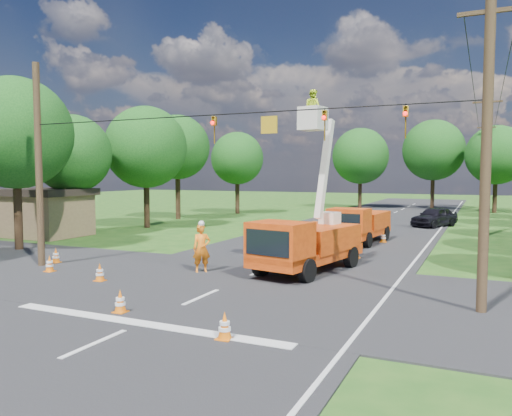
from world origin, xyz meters
The scene contains 31 objects.
ground centered at (0.00, 20.00, 0.00)m, with size 140.00×140.00×0.00m, color #204F17.
road_main centered at (0.00, 20.00, 0.00)m, with size 12.00×100.00×0.06m, color black.
road_cross centered at (0.00, 2.00, 0.00)m, with size 56.00×10.00×0.07m, color black.
stop_bar centered at (0.00, -3.20, 0.00)m, with size 9.00×0.45×0.02m, color silver.
edge_line centered at (5.60, 20.00, 0.00)m, with size 0.12×90.00×0.02m, color silver.
bucket_truck centered at (1.75, 5.64, 1.60)m, with size 3.39×6.42×7.66m.
second_truck centered at (1.76, 15.25, 1.14)m, with size 2.75×6.02×2.19m.
ground_worker centered at (-2.21, 3.74, 1.02)m, with size 0.75×0.49×2.05m, color #FFA115.
distant_car centered at (5.00, 26.87, 0.78)m, with size 1.85×4.59×1.56m, color black.
traffic_cone_0 centered at (-1.27, -2.54, 0.36)m, with size 0.38×0.38×0.71m.
traffic_cone_1 centered at (2.69, -3.35, 0.36)m, with size 0.38×0.38×0.71m.
traffic_cone_2 centered at (1.76, 7.98, 0.36)m, with size 0.38×0.38×0.71m.
traffic_cone_3 centered at (2.87, 9.85, 0.36)m, with size 0.38×0.38×0.71m.
traffic_cone_4 centered at (-4.86, 0.59, 0.36)m, with size 0.38×0.38×0.71m.
traffic_cone_5 centered at (-8.07, 1.12, 0.36)m, with size 0.38×0.38×0.71m.
traffic_cone_6 centered at (-9.47, 2.79, 0.36)m, with size 0.38×0.38×0.71m.
traffic_cone_7 centered at (3.05, 16.04, 0.36)m, with size 0.38×0.38×0.71m.
pole_right_near centered at (8.50, 2.00, 5.11)m, with size 1.80×0.30×10.00m.
pole_right_mid centered at (8.50, 22.00, 5.11)m, with size 1.80×0.30×10.00m.
pole_right_far centered at (8.50, 42.00, 5.11)m, with size 1.80×0.30×10.00m.
pole_left centered at (-9.50, 2.00, 4.50)m, with size 0.30×0.30×9.00m.
signal_span centered at (2.23, 1.99, 5.88)m, with size 18.00×0.29×1.07m.
shed centered at (-18.00, 10.00, 1.62)m, with size 5.50×4.50×3.15m.
tree_left_b centered at (-14.50, 5.00, 6.31)m, with size 6.00×6.00×9.32m.
tree_left_c centered at (-16.50, 11.00, 5.44)m, with size 5.20×5.20×8.06m.
tree_left_d centered at (-15.00, 17.00, 6.12)m, with size 6.20×6.20×9.24m.
tree_left_e centered at (-16.80, 24.00, 6.49)m, with size 5.80×5.80×9.41m.
tree_left_f centered at (-14.80, 32.00, 5.69)m, with size 5.40×5.40×8.40m.
tree_far_a centered at (-5.00, 45.00, 6.19)m, with size 6.60×6.60×9.50m.
tree_far_b centered at (3.00, 47.00, 6.81)m, with size 7.00×7.00×10.32m.
tree_far_c centered at (9.50, 44.00, 6.06)m, with size 6.20×6.20×9.18m.
Camera 1 is at (8.49, -14.11, 4.17)m, focal length 35.00 mm.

